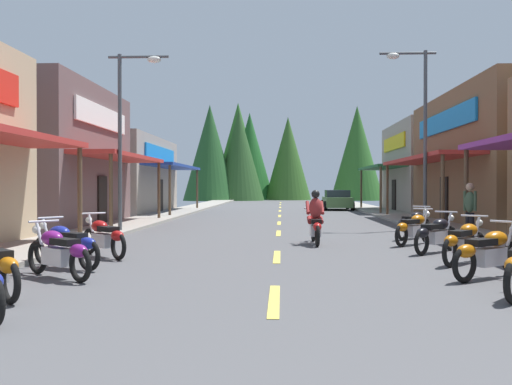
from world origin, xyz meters
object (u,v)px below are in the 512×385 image
(streetlamp_right, at_px, (417,115))
(parked_car_curbside, at_px, (337,200))
(motorcycle_parked_right_5, at_px, (414,228))
(motorcycle_parked_right_3, at_px, (464,241))
(motorcycle_parked_left_3, at_px, (66,244))
(streetlamp_left, at_px, (129,117))
(motorcycle_parked_right_2, at_px, (489,252))
(motorcycle_parked_right_6, at_px, (414,224))
(motorcycle_parked_left_4, at_px, (104,237))
(motorcycle_parked_left_2, at_px, (59,252))
(pedestrian_by_shop, at_px, (470,208))
(motorcycle_parked_right_4, at_px, (436,234))
(rider_cruising_lead, at_px, (315,222))

(streetlamp_right, xyz_separation_m, parked_car_curbside, (-1.29, 18.34, -3.74))
(motorcycle_parked_right_5, bearing_deg, motorcycle_parked_right_3, -136.89)
(motorcycle_parked_right_5, height_order, motorcycle_parked_left_3, same)
(streetlamp_left, distance_m, motorcycle_parked_right_3, 12.58)
(motorcycle_parked_right_2, relative_size, motorcycle_parked_right_3, 1.03)
(streetlamp_right, relative_size, motorcycle_parked_left_3, 3.73)
(motorcycle_parked_right_3, distance_m, motorcycle_parked_right_5, 3.92)
(motorcycle_parked_left_3, bearing_deg, streetlamp_right, -98.51)
(streetlamp_right, bearing_deg, motorcycle_parked_right_6, -104.60)
(streetlamp_left, relative_size, motorcycle_parked_left_4, 3.93)
(motorcycle_parked_right_3, bearing_deg, streetlamp_left, 91.22)
(motorcycle_parked_left_2, bearing_deg, parked_car_curbside, -65.80)
(pedestrian_by_shop, bearing_deg, motorcycle_parked_right_3, -128.54)
(motorcycle_parked_right_3, bearing_deg, pedestrian_by_shop, 21.07)
(motorcycle_parked_right_4, bearing_deg, rider_cruising_lead, 96.65)
(motorcycle_parked_right_2, relative_size, rider_cruising_lead, 0.82)
(motorcycle_parked_left_3, xyz_separation_m, motorcycle_parked_left_4, (0.20, 1.82, 0.00))
(motorcycle_parked_right_4, bearing_deg, motorcycle_parked_right_2, -139.45)
(pedestrian_by_shop, bearing_deg, motorcycle_parked_right_6, 126.55)
(motorcycle_parked_right_6, bearing_deg, motorcycle_parked_left_3, 168.72)
(motorcycle_parked_right_6, relative_size, motorcycle_parked_left_2, 0.98)
(motorcycle_parked_left_4, bearing_deg, motorcycle_parked_right_2, -153.20)
(motorcycle_parked_right_5, relative_size, motorcycle_parked_left_2, 0.98)
(parked_car_curbside, bearing_deg, motorcycle_parked_right_3, 179.99)
(streetlamp_left, bearing_deg, motorcycle_parked_right_5, -21.76)
(streetlamp_right, xyz_separation_m, motorcycle_parked_right_3, (-1.28, -9.77, -3.94))
(motorcycle_parked_left_4, height_order, parked_car_curbside, parked_car_curbside)
(rider_cruising_lead, bearing_deg, streetlamp_right, -37.79)
(motorcycle_parked_right_2, height_order, motorcycle_parked_right_5, same)
(streetlamp_left, xyz_separation_m, motorcycle_parked_left_3, (1.02, -8.59, -3.64))
(motorcycle_parked_right_4, bearing_deg, parked_car_curbside, 42.22)
(streetlamp_left, xyz_separation_m, rider_cruising_lead, (6.39, -3.53, -3.48))
(streetlamp_right, height_order, parked_car_curbside, streetlamp_right)
(motorcycle_parked_right_6, relative_size, motorcycle_parked_left_3, 0.92)
(motorcycle_parked_right_3, bearing_deg, rider_cruising_lead, 76.40)
(parked_car_curbside, bearing_deg, pedestrian_by_shop, -175.86)
(streetlamp_left, bearing_deg, motorcycle_parked_right_4, -31.13)
(motorcycle_parked_left_2, distance_m, pedestrian_by_shop, 12.03)
(motorcycle_parked_right_4, relative_size, motorcycle_parked_right_5, 0.98)
(motorcycle_parked_right_4, height_order, parked_car_curbside, parked_car_curbside)
(pedestrian_by_shop, bearing_deg, motorcycle_parked_left_3, -169.03)
(motorcycle_parked_right_4, bearing_deg, streetlamp_right, 32.50)
(motorcycle_parked_right_4, height_order, pedestrian_by_shop, pedestrian_by_shop)
(motorcycle_parked_right_6, bearing_deg, motorcycle_parked_right_5, -152.34)
(motorcycle_parked_left_2, relative_size, pedestrian_by_shop, 0.97)
(motorcycle_parked_left_3, height_order, rider_cruising_lead, rider_cruising_lead)
(motorcycle_parked_right_3, distance_m, rider_cruising_lead, 5.03)
(motorcycle_parked_right_2, relative_size, motorcycle_parked_left_2, 1.01)
(streetlamp_left, height_order, motorcycle_parked_right_3, streetlamp_left)
(motorcycle_parked_right_2, bearing_deg, rider_cruising_lead, 76.61)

